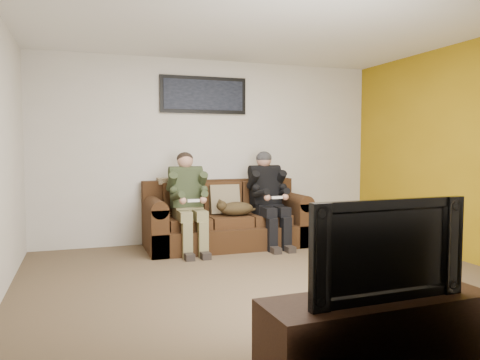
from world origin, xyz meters
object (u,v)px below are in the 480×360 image
object	(u,v)px
cat	(235,208)
framed_poster	(204,95)
person_left	(188,196)
tv_stand	(377,333)
sofa	(225,221)
person_right	(268,193)
television	(378,247)

from	to	relation	value
cat	framed_poster	world-z (taller)	framed_poster
person_left	tv_stand	size ratio (longest dim) A/B	0.89
sofa	framed_poster	world-z (taller)	framed_poster
person_left	cat	xyz separation A→B (m)	(0.64, -0.03, -0.19)
person_left	cat	distance (m)	0.66
sofa	person_left	size ratio (longest dim) A/B	1.69
person_right	tv_stand	size ratio (longest dim) A/B	0.90
person_left	person_right	bearing A→B (deg)	0.02
person_left	framed_poster	distance (m)	1.53
person_right	person_left	bearing A→B (deg)	-179.98
framed_poster	person_right	bearing A→B (deg)	-36.78
person_left	television	world-z (taller)	person_left
framed_poster	television	bearing A→B (deg)	-89.94
sofa	tv_stand	xyz separation A→B (m)	(-0.20, -3.78, -0.11)
person_right	cat	size ratio (longest dim) A/B	1.98
framed_poster	tv_stand	xyz separation A→B (m)	(0.00, -4.17, -1.87)
person_left	framed_poster	world-z (taller)	framed_poster
framed_poster	tv_stand	bearing A→B (deg)	-89.94
tv_stand	sofa	bearing A→B (deg)	84.89
television	cat	bearing A→B (deg)	83.54
sofa	framed_poster	xyz separation A→B (m)	(-0.20, 0.39, 1.76)
person_left	person_right	distance (m)	1.13
cat	television	world-z (taller)	television
person_left	cat	world-z (taller)	person_left
person_left	framed_poster	size ratio (longest dim) A/B	1.03
tv_stand	television	xyz separation A→B (m)	(0.00, 0.00, 0.53)
sofa	cat	size ratio (longest dim) A/B	3.32
sofa	television	size ratio (longest dim) A/B	2.09
sofa	cat	bearing A→B (deg)	-71.12
person_left	tv_stand	world-z (taller)	person_left
cat	tv_stand	distance (m)	3.59
cat	tv_stand	bearing A→B (deg)	-94.31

